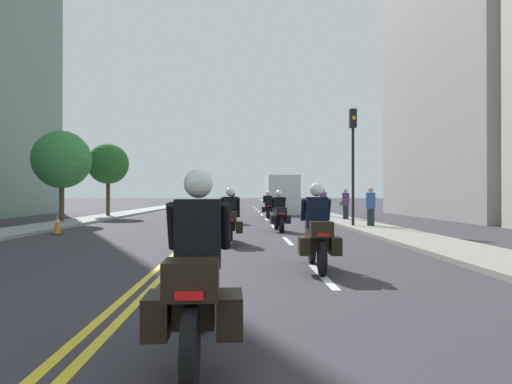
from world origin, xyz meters
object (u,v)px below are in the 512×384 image
at_px(pedestrian_0, 371,207).
at_px(parked_truck, 281,197).
at_px(traffic_light_near, 353,147).
at_px(traffic_cone_0, 57,224).
at_px(motorcycle_0, 197,283).
at_px(motorcycle_5, 268,207).
at_px(pedestrian_1, 323,203).
at_px(motorcycle_1, 317,234).
at_px(pedestrian_2, 345,204).
at_px(street_tree_0, 62,160).
at_px(motorcycle_4, 232,211).
at_px(motorcycle_2, 230,221).
at_px(street_tree_1, 108,164).
at_px(motorcycle_3, 279,215).

distance_m(pedestrian_0, parked_truck, 15.29).
bearing_deg(traffic_light_near, traffic_cone_0, -166.76).
bearing_deg(motorcycle_0, pedestrian_0, 67.14).
bearing_deg(motorcycle_5, parked_truck, 78.27).
bearing_deg(traffic_cone_0, pedestrian_1, 42.84).
bearing_deg(motorcycle_1, motorcycle_5, 91.57).
distance_m(motorcycle_5, traffic_cone_0, 13.98).
xyz_separation_m(motorcycle_1, motorcycle_5, (0.17, 19.13, -0.02)).
height_order(motorcycle_0, parked_truck, parked_truck).
relative_size(pedestrian_2, street_tree_0, 0.38).
bearing_deg(motorcycle_1, motorcycle_0, -109.46).
relative_size(motorcycle_5, traffic_cone_0, 2.82).
height_order(motorcycle_4, motorcycle_5, motorcycle_5).
relative_size(traffic_light_near, pedestrian_1, 2.83).
height_order(pedestrian_1, pedestrian_2, pedestrian_1).
relative_size(traffic_cone_0, street_tree_0, 0.17).
relative_size(pedestrian_0, pedestrian_2, 0.99).
relative_size(motorcycle_2, parked_truck, 0.35).
distance_m(motorcycle_4, pedestrian_0, 6.83).
height_order(motorcycle_1, motorcycle_2, motorcycle_1).
xyz_separation_m(motorcycle_0, motorcycle_2, (0.04, 9.24, -0.01)).
relative_size(motorcycle_1, street_tree_0, 0.47).
xyz_separation_m(motorcycle_1, motorcycle_4, (-1.90, 13.71, -0.04)).
height_order(traffic_light_near, street_tree_0, traffic_light_near).
xyz_separation_m(traffic_cone_0, street_tree_0, (-2.28, 6.15, 2.78)).
height_order(motorcycle_0, pedestrian_2, pedestrian_2).
bearing_deg(parked_truck, traffic_cone_0, -118.64).
distance_m(motorcycle_4, street_tree_0, 8.83).
bearing_deg(pedestrian_1, pedestrian_2, 64.16).
height_order(pedestrian_1, street_tree_0, street_tree_0).
xyz_separation_m(motorcycle_0, traffic_light_near, (5.15, 15.15, 2.82)).
height_order(pedestrian_2, street_tree_1, street_tree_1).
bearing_deg(pedestrian_2, motorcycle_2, 67.96).
height_order(motorcycle_5, traffic_light_near, traffic_light_near).
relative_size(motorcycle_3, motorcycle_5, 0.98).
relative_size(motorcycle_3, pedestrian_0, 1.21).
bearing_deg(motorcycle_2, pedestrian_1, 69.53).
bearing_deg(motorcycle_5, pedestrian_2, -42.45).
relative_size(motorcycle_3, traffic_cone_0, 2.77).
bearing_deg(motorcycle_2, motorcycle_5, 82.60).
xyz_separation_m(traffic_light_near, street_tree_0, (-13.68, 3.47, -0.33)).
distance_m(motorcycle_3, pedestrian_1, 10.21).
distance_m(motorcycle_5, pedestrian_2, 5.42).
xyz_separation_m(motorcycle_2, pedestrian_2, (5.93, 10.83, 0.24)).
relative_size(motorcycle_4, pedestrian_2, 1.28).
distance_m(motorcycle_0, street_tree_0, 20.63).
height_order(motorcycle_4, pedestrian_0, pedestrian_0).
bearing_deg(pedestrian_0, parked_truck, -56.22).
bearing_deg(pedestrian_2, motorcycle_1, 81.63).
bearing_deg(street_tree_0, pedestrian_1, 18.32).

